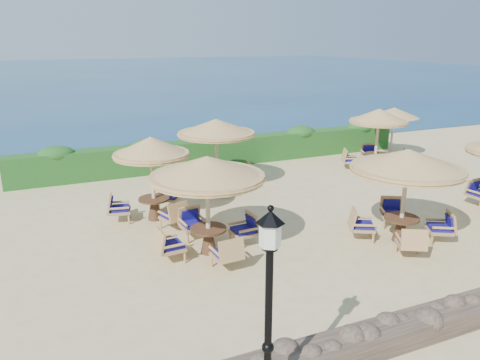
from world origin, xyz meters
TOP-DOWN VIEW (x-y plane):
  - ground at (0.00, 0.00)m, footprint 120.00×120.00m
  - sea at (0.00, 70.00)m, footprint 160.00×160.00m
  - hedge at (0.00, 7.20)m, footprint 18.00×0.90m
  - stone_wall at (0.00, -6.20)m, footprint 15.00×0.65m
  - lamp_post at (-4.80, -6.80)m, footprint 0.44×0.44m
  - extra_parasol at (7.80, 5.20)m, footprint 2.30×2.30m
  - cafe_set_0 at (-3.70, -1.14)m, footprint 3.01×3.01m
  - cafe_set_1 at (1.51, -2.57)m, footprint 3.06×3.06m
  - cafe_set_3 at (-4.45, 1.81)m, footprint 2.64×2.71m
  - cafe_set_4 at (-1.49, 4.08)m, footprint 2.91×2.91m
  - cafe_set_5 at (5.76, 3.80)m, footprint 2.83×2.83m

SIDE VIEW (x-z plane):
  - ground at x=0.00m, z-range 0.00..0.00m
  - sea at x=0.00m, z-range 0.00..0.00m
  - stone_wall at x=0.00m, z-range 0.00..0.44m
  - hedge at x=0.00m, z-range 0.00..1.20m
  - lamp_post at x=-4.80m, z-range -0.10..3.21m
  - cafe_set_5 at x=5.76m, z-range 0.40..3.05m
  - cafe_set_3 at x=-4.45m, z-range 0.46..3.11m
  - cafe_set_4 at x=-1.49m, z-range 0.52..3.18m
  - cafe_set_0 at x=-3.70m, z-range 0.55..3.20m
  - cafe_set_1 at x=1.51m, z-range 0.56..3.21m
  - extra_parasol at x=7.80m, z-range 0.97..3.37m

